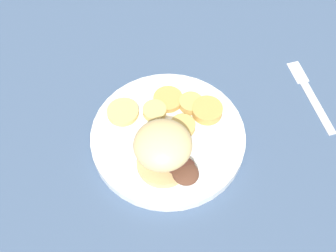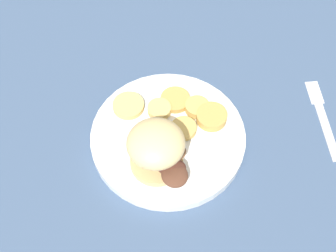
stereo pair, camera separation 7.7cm
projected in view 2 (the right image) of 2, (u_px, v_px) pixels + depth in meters
The scene contains 10 objects.
ground_plane at pixel (168, 141), 0.82m from camera, with size 4.00×4.00×0.00m, color #3D5170.
dinner_plate at pixel (168, 137), 0.81m from camera, with size 0.27×0.27×0.02m.
sandwich at pixel (158, 148), 0.73m from camera, with size 0.13×0.10×0.09m.
potato_round_0 at pixel (128, 106), 0.82m from camera, with size 0.06×0.06×0.01m, color #DBB766.
potato_round_1 at pixel (212, 117), 0.81m from camera, with size 0.05×0.05×0.02m, color tan.
potato_round_2 at pixel (184, 128), 0.80m from camera, with size 0.04×0.04×0.01m, color tan.
potato_round_3 at pixel (175, 100), 0.83m from camera, with size 0.05×0.05×0.01m, color tan.
potato_round_4 at pixel (197, 107), 0.82m from camera, with size 0.04×0.04×0.01m, color tan.
potato_round_5 at pixel (159, 109), 0.82m from camera, with size 0.04×0.04×0.01m, color #DBB766.
fork at pixel (323, 118), 0.84m from camera, with size 0.12×0.15×0.00m.
Camera 2 is at (0.24, -0.35, 0.70)m, focal length 50.00 mm.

